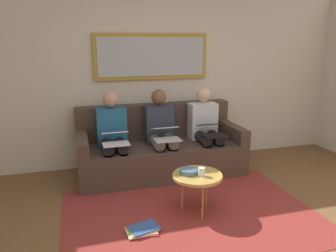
% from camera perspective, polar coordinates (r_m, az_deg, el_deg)
% --- Properties ---
extents(wall_rear, '(6.00, 0.12, 2.60)m').
position_cam_1_polar(wall_rear, '(4.79, -3.04, 9.01)').
color(wall_rear, beige).
rests_on(wall_rear, ground_plane).
extents(area_rug, '(2.60, 1.80, 0.01)m').
position_cam_1_polar(area_rug, '(3.55, 3.97, -15.14)').
color(area_rug, maroon).
rests_on(area_rug, ground_plane).
extents(couch, '(2.20, 0.90, 0.90)m').
position_cam_1_polar(couch, '(4.53, -1.48, -4.10)').
color(couch, '#4C382D').
rests_on(couch, ground_plane).
extents(framed_mirror, '(1.61, 0.05, 0.63)m').
position_cam_1_polar(framed_mirror, '(4.68, -2.81, 11.95)').
color(framed_mirror, '#B7892D').
extents(coffee_table, '(0.52, 0.52, 0.43)m').
position_cam_1_polar(coffee_table, '(3.44, 5.13, -8.70)').
color(coffee_table, tan).
rests_on(coffee_table, ground_plane).
extents(cup, '(0.07, 0.07, 0.09)m').
position_cam_1_polar(cup, '(3.40, 5.84, -7.93)').
color(cup, silver).
rests_on(cup, coffee_table).
extents(bowl, '(0.18, 0.18, 0.05)m').
position_cam_1_polar(bowl, '(3.45, 3.61, -7.90)').
color(bowl, slate).
rests_on(bowl, coffee_table).
extents(person_left, '(0.38, 0.58, 1.14)m').
position_cam_1_polar(person_left, '(4.58, 6.48, -0.10)').
color(person_left, silver).
rests_on(person_left, couch).
extents(laptop_black, '(0.31, 0.37, 0.16)m').
position_cam_1_polar(laptop_black, '(4.37, 7.68, -0.58)').
color(laptop_black, black).
extents(person_middle, '(0.38, 0.58, 1.14)m').
position_cam_1_polar(person_middle, '(4.38, -1.27, -0.69)').
color(person_middle, '#2D3342').
rests_on(person_middle, couch).
extents(laptop_silver, '(0.33, 0.37, 0.16)m').
position_cam_1_polar(laptop_silver, '(4.15, -0.42, -1.24)').
color(laptop_silver, silver).
extents(person_right, '(0.38, 0.58, 1.14)m').
position_cam_1_polar(person_right, '(4.27, -9.60, -1.31)').
color(person_right, '#235B84').
rests_on(person_right, couch).
extents(laptop_white, '(0.32, 0.34, 0.15)m').
position_cam_1_polar(laptop_white, '(4.03, -9.19, -2.00)').
color(laptop_white, white).
extents(magazine_stack, '(0.34, 0.26, 0.04)m').
position_cam_1_polar(magazine_stack, '(3.27, -4.44, -17.54)').
color(magazine_stack, red).
rests_on(magazine_stack, ground_plane).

